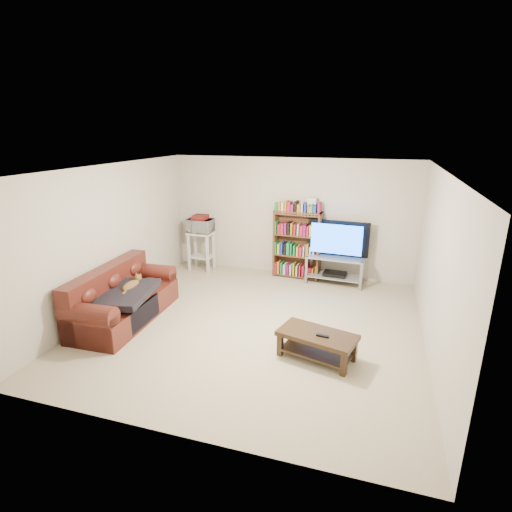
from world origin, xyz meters
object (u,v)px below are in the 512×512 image
(coffee_table, at_px, (317,341))
(bookshelf, at_px, (297,244))
(sofa, at_px, (121,301))
(tv_stand, at_px, (335,265))

(coffee_table, relative_size, bookshelf, 0.80)
(coffee_table, bearing_deg, sofa, -169.49)
(coffee_table, bearing_deg, tv_stand, 106.61)
(sofa, bearing_deg, bookshelf, 47.85)
(sofa, distance_m, tv_stand, 4.04)
(sofa, bearing_deg, tv_stand, 37.95)
(tv_stand, xyz_separation_m, bookshelf, (-0.80, 0.13, 0.34))
(tv_stand, height_order, bookshelf, bookshelf)
(sofa, bearing_deg, coffee_table, -6.46)
(sofa, distance_m, bookshelf, 3.58)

